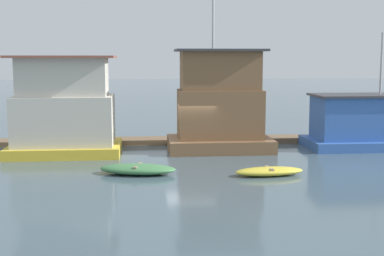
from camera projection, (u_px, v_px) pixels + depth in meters
ground_plane at (190, 152)px, 28.14m from camera, size 200.00×200.00×0.00m
dock_walkway at (186, 140)px, 31.15m from camera, size 33.80×1.63×0.30m
houseboat_yellow at (65, 110)px, 27.25m from camera, size 5.61×3.94×5.03m
houseboat_brown at (220, 106)px, 28.34m from camera, size 5.48×3.57×8.93m
houseboat_blue at (365, 123)px, 29.31m from camera, size 6.40×3.59×6.27m
dinghy_green at (138, 169)px, 22.72m from camera, size 3.48×2.05×0.43m
dinghy_yellow at (269, 171)px, 22.43m from camera, size 3.00×1.27×0.36m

